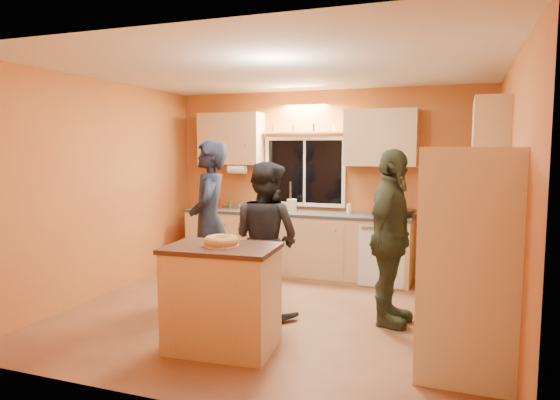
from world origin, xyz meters
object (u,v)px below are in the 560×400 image
at_px(island, 222,297).
at_px(refrigerator, 467,263).
at_px(person_center, 266,239).
at_px(person_right, 391,238).
at_px(person_left, 209,222).

bearing_deg(island, refrigerator, 1.82).
bearing_deg(person_center, person_right, -154.32).
relative_size(person_left, person_right, 1.05).
height_order(refrigerator, person_right, refrigerator).
relative_size(person_left, person_center, 1.14).
height_order(refrigerator, person_center, refrigerator).
bearing_deg(refrigerator, person_left, 160.94).
xyz_separation_m(refrigerator, person_left, (-2.77, 0.96, 0.04)).
xyz_separation_m(refrigerator, person_center, (-2.00, 0.79, -0.07)).
bearing_deg(refrigerator, person_right, 127.24).
height_order(refrigerator, person_left, person_left).
distance_m(island, person_left, 1.47).
bearing_deg(refrigerator, island, -173.78).
relative_size(person_center, person_right, 0.92).
bearing_deg(person_left, person_right, 69.02).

